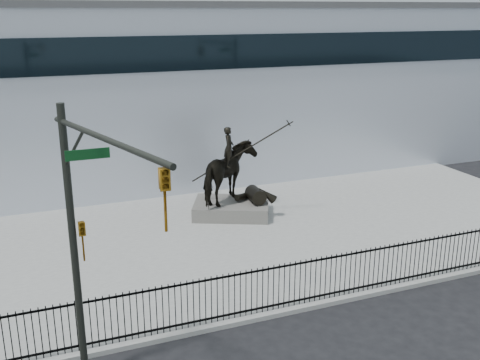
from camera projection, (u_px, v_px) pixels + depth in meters
name	position (u px, v px, depth m)	size (l,w,h in m)	color
ground	(330.00, 326.00, 16.52)	(120.00, 120.00, 0.00)	black
plaza	(242.00, 238.00, 22.71)	(30.00, 12.00, 0.15)	gray
building	(159.00, 88.00, 32.96)	(44.00, 14.00, 9.00)	silver
picket_fence	(311.00, 280.00, 17.37)	(22.10, 0.10, 1.50)	black
statue_plinth	(231.00, 208.00, 24.92)	(3.27, 2.25, 0.61)	#5D5A55
equestrian_statue	(233.00, 174.00, 24.45)	(3.82, 3.28, 3.55)	black
traffic_signal_left	(88.00, 242.00, 12.39)	(1.52, 4.84, 7.00)	#242621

